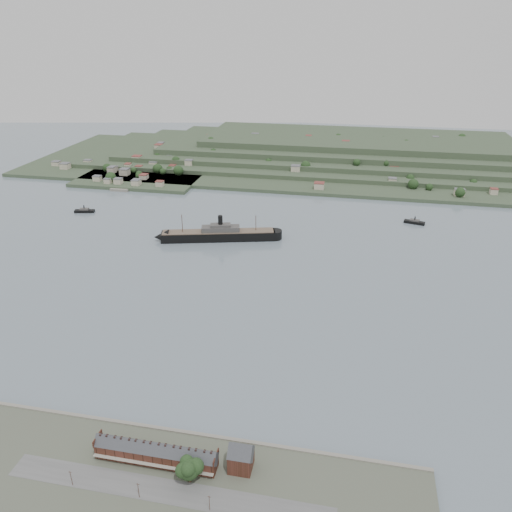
% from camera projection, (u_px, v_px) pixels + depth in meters
% --- Properties ---
extents(ground, '(1400.00, 1400.00, 0.00)m').
position_uv_depth(ground, '(255.00, 289.00, 369.71)').
color(ground, slate).
rests_on(ground, ground).
extents(near_shore, '(220.00, 80.00, 2.60)m').
position_uv_depth(near_shore, '(163.00, 503.00, 203.28)').
color(near_shore, '#4C5142').
rests_on(near_shore, ground).
extents(terrace_row, '(55.60, 9.80, 11.07)m').
position_uv_depth(terrace_row, '(156.00, 453.00, 219.28)').
color(terrace_row, '#412217').
rests_on(terrace_row, ground).
extents(gabled_building, '(10.40, 10.18, 14.09)m').
position_uv_depth(gabled_building, '(241.00, 457.00, 215.52)').
color(gabled_building, '#412217').
rests_on(gabled_building, ground).
extents(far_peninsula, '(760.00, 309.00, 30.00)m').
position_uv_depth(far_peninsula, '(330.00, 153.00, 709.09)').
color(far_peninsula, '#35472F').
rests_on(far_peninsula, ground).
extents(steamship, '(114.35, 41.39, 27.92)m').
position_uv_depth(steamship, '(215.00, 235.00, 452.28)').
color(steamship, black).
rests_on(steamship, ground).
extents(ferry_west, '(21.08, 9.78, 7.63)m').
position_uv_depth(ferry_west, '(85.00, 211.00, 520.35)').
color(ferry_west, black).
rests_on(ferry_west, ground).
extents(ferry_east, '(20.57, 10.23, 7.44)m').
position_uv_depth(ferry_east, '(414.00, 222.00, 490.77)').
color(ferry_east, black).
rests_on(ferry_east, ground).
extents(fig_tree, '(11.52, 9.97, 12.85)m').
position_uv_depth(fig_tree, '(189.00, 469.00, 207.85)').
color(fig_tree, '#472D21').
rests_on(fig_tree, ground).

